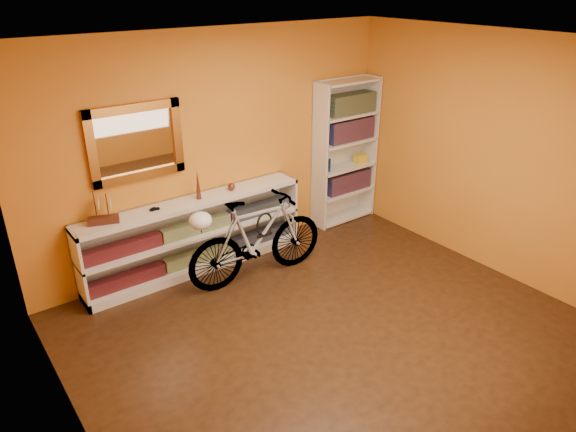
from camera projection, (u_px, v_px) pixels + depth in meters
floor at (332, 332)px, 4.96m from camera, size 4.50×4.00×0.01m
ceiling at (345, 45)px, 3.87m from camera, size 4.50×4.00×0.01m
back_wall at (219, 149)px, 5.87m from camera, size 4.50×0.01×2.60m
left_wall at (60, 295)px, 3.19m from camera, size 0.01×4.00×2.60m
right_wall at (495, 156)px, 5.63m from camera, size 0.01×4.00×2.60m
gilt_mirror at (136, 143)px, 5.23m from camera, size 0.98×0.06×0.78m
wall_socket at (285, 214)px, 6.79m from camera, size 0.09×0.02×0.09m
console_unit at (196, 235)px, 5.86m from camera, size 2.60×0.35×0.85m
cd_row_lower at (198, 256)px, 5.95m from camera, size 2.50×0.13×0.14m
cd_row_upper at (196, 227)px, 5.80m from camera, size 2.50×0.13×0.14m
model_ship at (101, 207)px, 5.08m from camera, size 0.31×0.20×0.35m
toy_car at (155, 210)px, 5.44m from camera, size 0.00×0.00×0.00m
bronze_ornament at (198, 184)px, 5.65m from camera, size 0.06×0.06×0.34m
decorative_orb at (231, 187)px, 5.92m from camera, size 0.09×0.09×0.09m
bookcase at (345, 153)px, 6.86m from camera, size 0.90×0.30×1.90m
book_row_a at (346, 181)px, 7.06m from camera, size 0.70×0.22×0.26m
book_row_b at (349, 129)px, 6.76m from camera, size 0.70×0.22×0.28m
book_row_c at (350, 103)px, 6.62m from camera, size 0.70×0.22×0.25m
travel_mug at (328, 165)px, 6.73m from camera, size 0.07×0.07×0.16m
red_tin at (334, 109)px, 6.53m from camera, size 0.16×0.16×0.17m
yellow_bag at (360, 159)px, 7.02m from camera, size 0.17×0.12×0.12m
bicycle at (257, 238)px, 5.65m from camera, size 0.56×1.68×0.97m
helmet at (200, 221)px, 5.20m from camera, size 0.24×0.23×0.18m
u_lock at (265, 224)px, 5.64m from camera, size 0.21×0.02×0.21m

